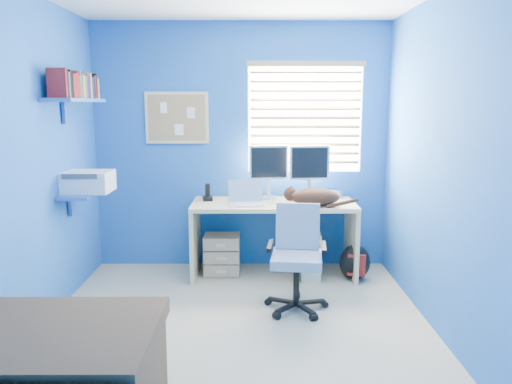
{
  "coord_description": "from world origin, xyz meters",
  "views": [
    {
      "loc": [
        0.14,
        -3.53,
        1.69
      ],
      "look_at": [
        0.15,
        0.65,
        0.95
      ],
      "focal_mm": 35.0,
      "sensor_mm": 36.0,
      "label": 1
    }
  ],
  "objects_px": {
    "laptop": "(246,194)",
    "cat": "(315,197)",
    "desk": "(273,239)",
    "tower_pc": "(310,253)",
    "office_chair": "(297,271)"
  },
  "relations": [
    {
      "from": "cat",
      "to": "tower_pc",
      "type": "height_order",
      "value": "cat"
    },
    {
      "from": "cat",
      "to": "laptop",
      "type": "bearing_deg",
      "value": -162.3
    },
    {
      "from": "laptop",
      "to": "cat",
      "type": "distance_m",
      "value": 0.65
    },
    {
      "from": "cat",
      "to": "tower_pc",
      "type": "distance_m",
      "value": 0.62
    },
    {
      "from": "laptop",
      "to": "cat",
      "type": "height_order",
      "value": "laptop"
    },
    {
      "from": "cat",
      "to": "tower_pc",
      "type": "bearing_deg",
      "value": 119.7
    },
    {
      "from": "cat",
      "to": "tower_pc",
      "type": "relative_size",
      "value": 1.03
    },
    {
      "from": "laptop",
      "to": "office_chair",
      "type": "height_order",
      "value": "laptop"
    },
    {
      "from": "cat",
      "to": "office_chair",
      "type": "distance_m",
      "value": 0.85
    },
    {
      "from": "desk",
      "to": "office_chair",
      "type": "height_order",
      "value": "office_chair"
    },
    {
      "from": "desk",
      "to": "tower_pc",
      "type": "height_order",
      "value": "desk"
    },
    {
      "from": "tower_pc",
      "to": "office_chair",
      "type": "relative_size",
      "value": 0.52
    },
    {
      "from": "cat",
      "to": "office_chair",
      "type": "relative_size",
      "value": 0.54
    },
    {
      "from": "tower_pc",
      "to": "laptop",
      "type": "bearing_deg",
      "value": -166.85
    },
    {
      "from": "desk",
      "to": "laptop",
      "type": "height_order",
      "value": "laptop"
    }
  ]
}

